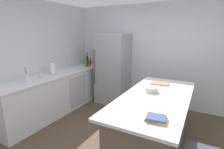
# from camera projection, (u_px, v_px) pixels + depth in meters

# --- Properties ---
(wall_rear) EXTENTS (6.00, 0.10, 2.60)m
(wall_rear) POSITION_uv_depth(u_px,v_px,m) (162.00, 56.00, 4.38)
(wall_rear) COLOR silver
(wall_rear) RESTS_ON ground_plane
(wall_left) EXTENTS (0.10, 6.00, 2.60)m
(wall_left) POSITION_uv_depth(u_px,v_px,m) (19.00, 61.00, 3.59)
(wall_left) COLOR silver
(wall_left) RESTS_ON ground_plane
(counter_run_left) EXTENTS (0.67, 2.94, 0.93)m
(counter_run_left) POSITION_uv_depth(u_px,v_px,m) (58.00, 93.00, 4.17)
(counter_run_left) COLOR silver
(counter_run_left) RESTS_ON ground_plane
(kitchen_island) EXTENTS (0.97, 2.20, 0.92)m
(kitchen_island) POSITION_uv_depth(u_px,v_px,m) (154.00, 122.00, 2.79)
(kitchen_island) COLOR brown
(kitchen_island) RESTS_ON ground_plane
(refrigerator) EXTENTS (0.80, 0.74, 1.84)m
(refrigerator) POSITION_uv_depth(u_px,v_px,m) (113.00, 69.00, 4.68)
(refrigerator) COLOR #93969B
(refrigerator) RESTS_ON ground_plane
(sink_faucet) EXTENTS (0.15, 0.05, 0.30)m
(sink_faucet) POSITION_uv_depth(u_px,v_px,m) (41.00, 70.00, 3.72)
(sink_faucet) COLOR silver
(sink_faucet) RESTS_ON counter_run_left
(flower_vase) EXTENTS (0.08, 0.08, 0.30)m
(flower_vase) POSITION_uv_depth(u_px,v_px,m) (26.00, 77.00, 3.38)
(flower_vase) COLOR silver
(flower_vase) RESTS_ON counter_run_left
(paper_towel_roll) EXTENTS (0.14, 0.14, 0.31)m
(paper_towel_roll) POSITION_uv_depth(u_px,v_px,m) (53.00, 69.00, 3.97)
(paper_towel_roll) COLOR gray
(paper_towel_roll) RESTS_ON counter_run_left
(hot_sauce_bottle) EXTENTS (0.05, 0.05, 0.23)m
(hot_sauce_bottle) POSITION_uv_depth(u_px,v_px,m) (90.00, 62.00, 5.18)
(hot_sauce_bottle) COLOR red
(hot_sauce_bottle) RESTS_ON counter_run_left
(vinegar_bottle) EXTENTS (0.06, 0.06, 0.31)m
(vinegar_bottle) POSITION_uv_depth(u_px,v_px,m) (87.00, 61.00, 5.13)
(vinegar_bottle) COLOR #994C23
(vinegar_bottle) RESTS_ON counter_run_left
(wine_bottle) EXTENTS (0.07, 0.07, 0.40)m
(wine_bottle) POSITION_uv_depth(u_px,v_px,m) (87.00, 61.00, 5.00)
(wine_bottle) COLOR #19381E
(wine_bottle) RESTS_ON counter_run_left
(olive_oil_bottle) EXTENTS (0.06, 0.06, 0.31)m
(olive_oil_bottle) POSITION_uv_depth(u_px,v_px,m) (86.00, 63.00, 4.91)
(olive_oil_bottle) COLOR olive
(olive_oil_bottle) RESTS_ON counter_run_left
(cookbook_stack) EXTENTS (0.24, 0.21, 0.05)m
(cookbook_stack) POSITION_uv_depth(u_px,v_px,m) (156.00, 119.00, 1.92)
(cookbook_stack) COLOR gold
(cookbook_stack) RESTS_ON kitchen_island
(mixing_bowl) EXTENTS (0.22, 0.22, 0.09)m
(mixing_bowl) POSITION_uv_depth(u_px,v_px,m) (152.00, 90.00, 2.85)
(mixing_bowl) COLOR #B2B5BA
(mixing_bowl) RESTS_ON kitchen_island
(cutting_board) EXTENTS (0.35, 0.21, 0.02)m
(cutting_board) POSITION_uv_depth(u_px,v_px,m) (160.00, 84.00, 3.30)
(cutting_board) COLOR #9E7042
(cutting_board) RESTS_ON kitchen_island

